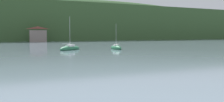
# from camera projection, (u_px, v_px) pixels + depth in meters

# --- Properties ---
(wooded_hillside) EXTENTS (352.00, 50.52, 38.08)m
(wooded_hillside) POSITION_uv_depth(u_px,v_px,m) (69.00, 26.00, 136.86)
(wooded_hillside) COLOR #38562D
(wooded_hillside) RESTS_ON ground_plane
(shore_building_westcentral) EXTENTS (7.22, 3.55, 6.66)m
(shore_building_westcentral) POSITION_uv_depth(u_px,v_px,m) (38.00, 34.00, 96.81)
(shore_building_westcentral) COLOR gray
(shore_building_westcentral) RESTS_ON ground_plane
(sailboat_far_1) EXTENTS (5.77, 4.94, 7.31)m
(sailboat_far_1) POSITION_uv_depth(u_px,v_px,m) (70.00, 48.00, 47.51)
(sailboat_far_1) COLOR #2D754C
(sailboat_far_1) RESTS_ON ground_plane
(sailboat_far_3) EXTENTS (1.45, 4.79, 5.91)m
(sailboat_far_3) POSITION_uv_depth(u_px,v_px,m) (116.00, 48.00, 49.64)
(sailboat_far_3) COLOR #2D754C
(sailboat_far_3) RESTS_ON ground_plane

